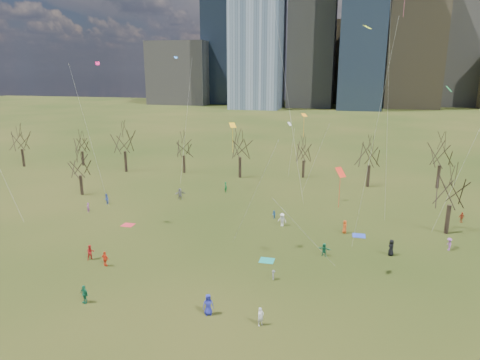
% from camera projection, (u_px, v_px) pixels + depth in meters
% --- Properties ---
extents(ground, '(500.00, 500.00, 0.00)m').
position_uv_depth(ground, '(212.00, 273.00, 44.51)').
color(ground, black).
rests_on(ground, ground).
extents(downtown_skyline, '(212.50, 78.00, 118.00)m').
position_uv_depth(downtown_skyline, '(324.00, 34.00, 232.96)').
color(downtown_skyline, slate).
rests_on(downtown_skyline, ground).
extents(bare_tree_row, '(113.04, 29.80, 9.50)m').
position_uv_depth(bare_tree_row, '(273.00, 151.00, 77.93)').
color(bare_tree_row, black).
rests_on(bare_tree_row, ground).
extents(blanket_teal, '(1.60, 1.50, 0.03)m').
position_uv_depth(blanket_teal, '(267.00, 260.00, 47.42)').
color(blanket_teal, '#178A7B').
rests_on(blanket_teal, ground).
extents(blanket_navy, '(1.60, 1.50, 0.03)m').
position_uv_depth(blanket_navy, '(359.00, 236.00, 54.48)').
color(blanket_navy, '#263CB3').
rests_on(blanket_navy, ground).
extents(blanket_crimson, '(1.60, 1.50, 0.03)m').
position_uv_depth(blanket_crimson, '(128.00, 225.00, 58.16)').
color(blanket_crimson, red).
rests_on(blanket_crimson, ground).
extents(person_0, '(1.10, 0.94, 1.91)m').
position_uv_depth(person_0, '(208.00, 305.00, 36.79)').
color(person_0, '#242A9F').
rests_on(person_0, ground).
extents(person_1, '(0.68, 0.70, 1.62)m').
position_uv_depth(person_1, '(261.00, 317.00, 35.28)').
color(person_1, silver).
rests_on(person_1, ground).
extents(person_2, '(1.04, 1.08, 1.75)m').
position_uv_depth(person_2, '(91.00, 252.00, 47.44)').
color(person_2, red).
rests_on(person_2, ground).
extents(person_3, '(0.52, 0.74, 1.03)m').
position_uv_depth(person_3, '(274.00, 275.00, 43.04)').
color(person_3, slate).
rests_on(person_3, ground).
extents(person_4, '(1.04, 0.61, 1.66)m').
position_uv_depth(person_4, '(105.00, 259.00, 45.92)').
color(person_4, '#F63C1B').
rests_on(person_4, ground).
extents(person_5, '(1.49, 0.75, 1.53)m').
position_uv_depth(person_5, '(324.00, 250.00, 48.42)').
color(person_5, '#186C47').
rests_on(person_5, ground).
extents(person_6, '(0.97, 1.11, 1.91)m').
position_uv_depth(person_6, '(391.00, 248.00, 48.53)').
color(person_6, black).
rests_on(person_6, ground).
extents(person_7, '(0.37, 0.54, 1.43)m').
position_uv_depth(person_7, '(88.00, 207.00, 63.30)').
color(person_7, '#A552A4').
rests_on(person_7, ground).
extents(person_8, '(0.65, 0.70, 1.16)m').
position_uv_depth(person_8, '(274.00, 215.00, 60.60)').
color(person_8, '#265DA6').
rests_on(person_8, ground).
extents(person_9, '(1.30, 0.93, 1.82)m').
position_uv_depth(person_9, '(282.00, 220.00, 57.63)').
color(person_9, white).
rests_on(person_9, ground).
extents(person_10, '(0.94, 0.71, 1.48)m').
position_uv_depth(person_10, '(462.00, 217.00, 59.03)').
color(person_10, '#9D2916').
rests_on(person_10, ground).
extents(person_11, '(1.74, 1.39, 1.85)m').
position_uv_depth(person_11, '(180.00, 194.00, 69.43)').
color(person_11, slate).
rests_on(person_11, ground).
extents(person_12, '(0.71, 0.94, 1.72)m').
position_uv_depth(person_12, '(345.00, 227.00, 55.16)').
color(person_12, '#CA4916').
rests_on(person_12, ground).
extents(person_13, '(0.76, 0.79, 1.83)m').
position_uv_depth(person_13, '(226.00, 187.00, 73.42)').
color(person_13, '#176B33').
rests_on(person_13, ground).
extents(person_14, '(0.74, 0.89, 1.66)m').
position_uv_depth(person_14, '(106.00, 199.00, 67.03)').
color(person_14, '#263FA5').
rests_on(person_14, ground).
extents(person_15, '(0.68, 1.04, 1.52)m').
position_uv_depth(person_15, '(449.00, 244.00, 49.98)').
color(person_15, '#8C4C99').
rests_on(person_15, ground).
extents(person_16, '(1.10, 0.74, 1.74)m').
position_uv_depth(person_16, '(84.00, 294.00, 38.68)').
color(person_16, '#19724C').
rests_on(person_16, ground).
extents(kites_airborne, '(58.10, 46.61, 31.98)m').
position_uv_depth(kites_airborne, '(266.00, 127.00, 52.18)').
color(kites_airborne, '#EEAA14').
rests_on(kites_airborne, ground).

